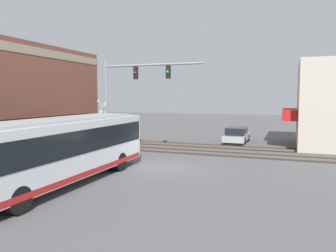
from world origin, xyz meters
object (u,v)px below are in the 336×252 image
city_bus (62,148)px  pedestrian_at_crossing (122,140)px  parked_car_silver (237,135)px  crossing_signal (103,120)px

city_bus → pedestrian_at_crossing: size_ratio=6.15×
parked_car_silver → pedestrian_at_crossing: size_ratio=2.49×
city_bus → crossing_signal: crossing_signal is taller
crossing_signal → parked_car_silver: bearing=-49.4°
city_bus → crossing_signal: bearing=20.9°
parked_car_silver → pedestrian_at_crossing: pedestrian_at_crossing is taller
parked_car_silver → crossing_signal: bearing=130.6°
city_bus → pedestrian_at_crossing: bearing=9.8°
city_bus → parked_car_silver: bearing=-18.0°
crossing_signal → parked_car_silver: size_ratio=0.85×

